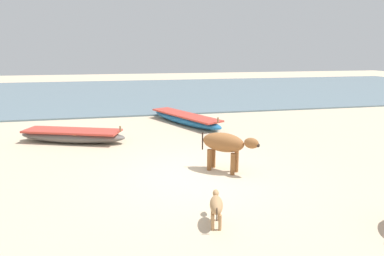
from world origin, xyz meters
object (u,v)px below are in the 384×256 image
(cow_adult_brown, at_px, (225,144))
(calf_near_tan, at_px, (216,205))
(fishing_boat_1, at_px, (73,135))
(fishing_boat_3, at_px, (185,119))

(cow_adult_brown, relative_size, calf_near_tan, 1.69)
(fishing_boat_1, bearing_deg, calf_near_tan, -42.18)
(fishing_boat_1, height_order, calf_near_tan, fishing_boat_1)
(fishing_boat_1, height_order, fishing_boat_3, fishing_boat_1)
(cow_adult_brown, bearing_deg, fishing_boat_3, 131.10)
(fishing_boat_1, distance_m, fishing_boat_3, 4.99)
(fishing_boat_3, xyz_separation_m, calf_near_tan, (-1.10, -8.66, 0.15))
(fishing_boat_1, distance_m, cow_adult_brown, 5.95)
(fishing_boat_1, relative_size, calf_near_tan, 4.80)
(fishing_boat_1, xyz_separation_m, cow_adult_brown, (4.43, -3.94, 0.52))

